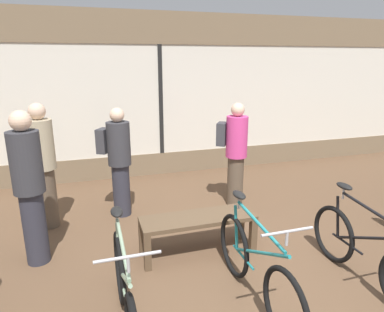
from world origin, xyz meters
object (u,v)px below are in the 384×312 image
at_px(bicycle_left, 125,295).
at_px(display_bench, 198,223).
at_px(customer_by_window, 235,151).
at_px(customer_near_rack, 43,164).
at_px(bicycle_center, 255,268).
at_px(customer_near_bench, 118,159).
at_px(customer_mid_floor, 29,186).
at_px(bicycle_right, 366,253).

xyz_separation_m(bicycle_left, display_bench, (1.00, 1.06, 0.01)).
bearing_deg(customer_by_window, customer_near_rack, 178.63).
xyz_separation_m(bicycle_left, bicycle_center, (1.24, 0.03, -0.00)).
xyz_separation_m(customer_near_rack, customer_near_bench, (1.02, 0.09, -0.04)).
bearing_deg(customer_mid_floor, display_bench, -11.37).
height_order(bicycle_left, bicycle_center, bicycle_left).
bearing_deg(customer_near_bench, customer_by_window, -4.85).
xyz_separation_m(display_bench, customer_near_rack, (-1.81, 1.31, 0.54)).
height_order(bicycle_left, display_bench, bicycle_left).
relative_size(display_bench, customer_near_rack, 0.79).
xyz_separation_m(customer_mid_floor, customer_near_bench, (1.08, 1.02, -0.06)).
xyz_separation_m(customer_near_rack, customer_by_window, (2.84, -0.07, -0.03)).
xyz_separation_m(bicycle_center, customer_by_window, (0.79, 2.27, 0.52)).
distance_m(customer_near_rack, customer_mid_floor, 0.93).
distance_m(bicycle_left, display_bench, 1.46).
bearing_deg(customer_mid_floor, bicycle_right, -23.97).
distance_m(bicycle_right, display_bench, 1.85).
relative_size(bicycle_center, bicycle_right, 1.02).
height_order(bicycle_right, display_bench, bicycle_right).
height_order(bicycle_left, customer_by_window, customer_by_window).
bearing_deg(bicycle_left, bicycle_center, 1.36).
relative_size(display_bench, customer_mid_floor, 0.77).
height_order(display_bench, customer_by_window, customer_by_window).
bearing_deg(customer_mid_floor, bicycle_center, -33.66).
bearing_deg(bicycle_center, customer_near_bench, 113.10).
bearing_deg(display_bench, bicycle_left, -133.37).
bearing_deg(display_bench, customer_near_bench, 119.64).
height_order(bicycle_left, customer_near_bench, customer_near_bench).
distance_m(customer_near_rack, customer_near_bench, 1.03).
height_order(bicycle_center, customer_near_rack, customer_near_rack).
distance_m(bicycle_left, customer_near_rack, 2.56).
bearing_deg(customer_near_rack, display_bench, -35.73).
bearing_deg(customer_by_window, bicycle_right, -79.15).
height_order(bicycle_left, customer_mid_floor, customer_mid_floor).
bearing_deg(bicycle_left, display_bench, 46.63).
relative_size(bicycle_left, customer_mid_floor, 0.93).
bearing_deg(display_bench, customer_mid_floor, 168.63).
bearing_deg(bicycle_right, customer_near_bench, 132.20).
distance_m(display_bench, customer_near_rack, 2.30).
distance_m(bicycle_left, customer_near_bench, 2.51).
xyz_separation_m(customer_near_rack, customer_mid_floor, (-0.06, -0.93, 0.02)).
relative_size(customer_mid_floor, customer_near_bench, 1.09).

